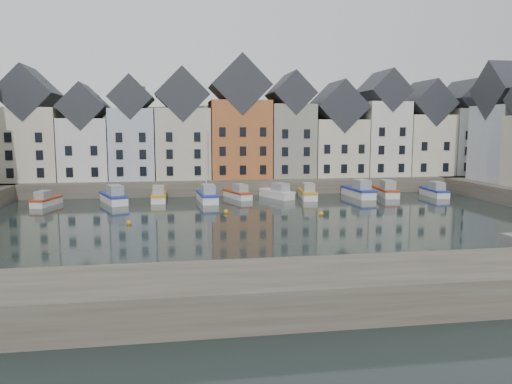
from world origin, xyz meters
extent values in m
plane|color=black|center=(0.00, 0.00, 0.00)|extent=(260.00, 260.00, 0.00)
cube|color=#444034|center=(0.00, 30.00, 1.00)|extent=(90.00, 16.00, 2.00)
cube|color=#444034|center=(-10.00, -22.00, 1.00)|extent=(50.00, 6.00, 2.00)
ellipsoid|color=#253219|center=(0.00, 56.00, -18.00)|extent=(153.60, 70.40, 64.00)
sphere|color=black|center=(-13.94, 50.93, 8.70)|extent=(5.77, 5.77, 5.77)
sphere|color=black|center=(24.86, 60.75, 8.12)|extent=(5.27, 5.27, 5.27)
sphere|color=black|center=(31.82, 54.20, 7.88)|extent=(5.07, 5.07, 5.07)
sphere|color=black|center=(14.28, 55.19, 7.82)|extent=(5.01, 5.01, 5.01)
sphere|color=black|center=(-37.67, 56.61, 6.57)|extent=(3.94, 3.94, 3.94)
sphere|color=black|center=(28.33, 60.25, 8.05)|extent=(5.21, 5.21, 5.21)
sphere|color=black|center=(1.99, 58.64, 8.32)|extent=(5.45, 5.45, 5.45)
sphere|color=black|center=(37.80, 48.31, 7.21)|extent=(4.49, 4.49, 4.49)
cube|color=beige|center=(-29.17, 28.00, 7.04)|extent=(7.67, 8.00, 10.07)
cube|color=#202428|center=(-29.17, 28.00, 13.97)|extent=(7.67, 8.16, 7.67)
cube|color=silver|center=(-21.90, 28.00, 6.30)|extent=(6.56, 8.00, 8.61)
cube|color=#202428|center=(-21.90, 28.00, 12.23)|extent=(6.56, 8.16, 6.56)
cube|color=#B3BAC6|center=(-15.37, 28.00, 7.01)|extent=(6.20, 8.00, 10.02)
cube|color=#202428|center=(-15.37, 28.00, 13.55)|extent=(6.20, 8.16, 6.20)
cube|color=#BCB69F|center=(-8.27, 28.00, 7.04)|extent=(7.70, 8.00, 10.08)
cube|color=#202428|center=(-8.27, 28.00, 13.98)|extent=(7.70, 8.16, 7.70)
cube|color=#A95D30|center=(0.07, 28.00, 7.64)|extent=(8.69, 8.00, 11.28)
cube|color=#202428|center=(0.07, 28.00, 15.43)|extent=(8.69, 8.16, 8.69)
cube|color=gray|center=(7.78, 28.00, 7.39)|extent=(6.43, 8.00, 10.78)
cube|color=#202428|center=(7.78, 28.00, 14.37)|extent=(6.43, 8.16, 6.43)
cube|color=beige|center=(15.08, 28.00, 6.28)|extent=(7.88, 8.00, 8.56)
cube|color=#202428|center=(15.08, 28.00, 12.51)|extent=(7.88, 8.16, 7.88)
cube|color=silver|center=(22.42, 28.00, 7.64)|extent=(6.50, 8.00, 11.27)
cube|color=#202428|center=(22.42, 28.00, 14.88)|extent=(6.50, 8.16, 6.50)
cube|color=beige|center=(29.43, 28.00, 6.66)|extent=(7.23, 8.00, 9.32)
cube|color=#202428|center=(29.43, 28.00, 13.11)|extent=(7.23, 8.16, 7.23)
cube|color=silver|center=(36.28, 28.00, 7.16)|extent=(6.18, 8.00, 10.32)
cube|color=#202428|center=(36.28, 28.00, 13.85)|extent=(6.18, 8.16, 6.18)
cube|color=#B3BAC6|center=(36.00, 16.26, 7.19)|extent=(7.47, 8.00, 10.38)
cube|color=#202428|center=(36.00, 16.26, 14.36)|extent=(7.62, 8.00, 8.00)
sphere|color=#BF8D16|center=(-4.00, 8.00, 0.15)|extent=(0.50, 0.50, 0.50)
sphere|color=#BF8D16|center=(6.00, 5.00, 0.15)|extent=(0.50, 0.50, 0.50)
sphere|color=#BF8D16|center=(-14.00, 3.00, 0.15)|extent=(0.50, 0.50, 0.50)
cube|color=silver|center=(-24.96, 17.00, 0.31)|extent=(2.77, 5.48, 0.96)
cube|color=#A23717|center=(-24.96, 17.00, 0.83)|extent=(2.88, 5.60, 0.22)
cube|color=gray|center=(-25.15, 16.23, 1.36)|extent=(1.69, 2.33, 1.05)
cube|color=silver|center=(-17.16, 17.61, 0.38)|extent=(4.10, 6.86, 1.21)
cube|color=navy|center=(-17.16, 17.61, 1.04)|extent=(4.24, 7.02, 0.27)
cube|color=gray|center=(-16.82, 16.68, 1.70)|extent=(2.34, 3.00, 1.32)
cube|color=silver|center=(-11.59, 18.37, 0.34)|extent=(1.77, 5.85, 1.07)
cube|color=#BF8D16|center=(-11.59, 18.37, 0.93)|extent=(1.87, 5.97, 0.24)
cube|color=gray|center=(-11.59, 17.49, 1.51)|extent=(1.37, 2.34, 1.17)
cube|color=silver|center=(-5.50, 16.99, 0.38)|extent=(2.44, 6.62, 1.19)
cube|color=navy|center=(-5.50, 16.99, 1.03)|extent=(2.56, 6.76, 0.27)
cube|color=gray|center=(-5.42, 16.02, 1.68)|extent=(1.71, 2.71, 1.30)
cylinder|color=silver|center=(-5.55, 17.63, 6.49)|extent=(0.15, 0.15, 11.90)
cube|color=silver|center=(-1.31, 19.35, 0.33)|extent=(3.36, 5.85, 1.03)
cube|color=#A23717|center=(-1.31, 19.35, 0.89)|extent=(3.49, 5.99, 0.23)
cube|color=gray|center=(-1.04, 18.55, 1.45)|extent=(1.95, 2.54, 1.12)
cube|color=silver|center=(3.92, 18.91, 0.34)|extent=(4.01, 6.04, 1.07)
cube|color=silver|center=(3.92, 18.91, 0.92)|extent=(4.15, 6.18, 0.24)
cube|color=gray|center=(4.29, 18.11, 1.51)|extent=(2.21, 2.69, 1.17)
cube|color=silver|center=(7.89, 17.73, 0.35)|extent=(2.53, 6.21, 1.11)
cube|color=#BF8D16|center=(7.89, 17.73, 0.96)|extent=(2.64, 6.34, 0.25)
cube|color=gray|center=(7.78, 16.83, 1.56)|extent=(1.69, 2.57, 1.21)
cube|color=silver|center=(15.14, 18.18, 0.40)|extent=(2.48, 6.99, 1.26)
cube|color=navy|center=(15.14, 18.18, 1.09)|extent=(2.60, 7.14, 0.29)
cube|color=gray|center=(15.21, 17.15, 1.78)|extent=(1.77, 2.84, 1.38)
cube|color=silver|center=(19.06, 18.23, 0.37)|extent=(2.54, 6.58, 1.18)
cube|color=#A23717|center=(19.06, 18.23, 1.02)|extent=(2.66, 6.71, 0.27)
cube|color=gray|center=(18.97, 17.27, 1.66)|extent=(1.74, 2.70, 1.28)
cube|color=silver|center=(25.67, 17.06, 0.34)|extent=(2.19, 5.98, 1.07)
cube|color=navy|center=(25.67, 17.06, 0.93)|extent=(2.30, 6.10, 0.24)
cube|color=gray|center=(25.60, 16.18, 1.51)|extent=(1.54, 2.44, 1.17)
camera|label=1|loc=(-9.41, -46.17, 9.31)|focal=35.00mm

